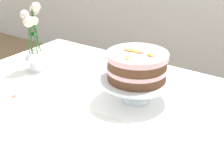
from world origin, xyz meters
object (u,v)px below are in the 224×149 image
layer_cake (137,66)px  dining_table (96,121)px  flower_vase (34,42)px  cake_stand (136,83)px

layer_cake → dining_table: bearing=-142.1°
dining_table → flower_vase: bearing=168.7°
cake_stand → flower_vase: size_ratio=0.86×
cake_stand → layer_cake: 0.07m
flower_vase → layer_cake: bearing=1.5°
dining_table → cake_stand: bearing=37.9°
dining_table → layer_cake: layer_cake is taller
cake_stand → flower_vase: 0.57m
cake_stand → layer_cake: bearing=-110.0°
dining_table → cake_stand: size_ratio=4.83×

